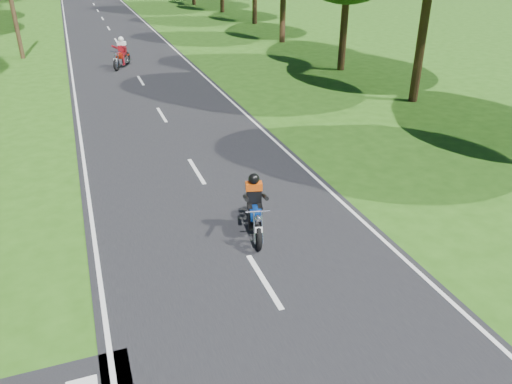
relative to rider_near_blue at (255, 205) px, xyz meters
name	(u,v)px	position (x,y,z in m)	size (l,w,h in m)	color
ground	(303,345)	(-0.49, -3.94, -0.78)	(160.00, 160.00, 0.00)	#254F12
main_road	(98,11)	(-0.49, 46.06, -0.77)	(7.00, 140.00, 0.02)	black
road_markings	(98,13)	(-0.63, 44.18, -0.75)	(7.40, 140.00, 0.01)	silver
rider_near_blue	(255,205)	(0.00, 0.00, 0.00)	(0.60, 1.81, 1.51)	navy
rider_far_red	(121,52)	(-1.03, 19.37, 0.08)	(0.67, 2.02, 1.68)	#B7240E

